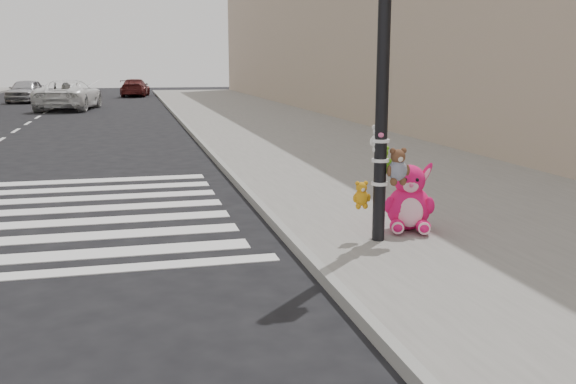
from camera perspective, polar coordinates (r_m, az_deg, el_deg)
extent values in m
plane|color=black|center=(6.26, -8.61, -11.34)|extent=(120.00, 120.00, 0.00)
cube|color=slate|center=(16.84, 5.28, 3.39)|extent=(7.00, 80.00, 0.14)
cube|color=gray|center=(16.06, -6.46, 2.97)|extent=(0.12, 80.00, 0.15)
cylinder|color=black|center=(8.16, 8.40, 9.42)|extent=(0.16, 0.16, 4.00)
cylinder|color=white|center=(8.30, 8.15, 0.77)|extent=(0.22, 0.22, 0.04)
cylinder|color=white|center=(8.25, 8.20, 2.81)|extent=(0.22, 0.22, 0.04)
cylinder|color=white|center=(8.22, 8.25, 4.54)|extent=(0.22, 0.22, 0.04)
ellipsoid|color=#F21466|center=(8.75, 9.67, -3.17)|extent=(0.29, 0.37, 0.18)
ellipsoid|color=#F21466|center=(8.79, 11.92, -3.19)|extent=(0.29, 0.37, 0.18)
ellipsoid|color=#F21466|center=(8.98, 10.67, -1.38)|extent=(0.75, 0.69, 0.62)
ellipsoid|color=#F9BFD1|center=(8.78, 10.81, -1.81)|extent=(0.36, 0.22, 0.40)
sphere|color=#F21466|center=(8.90, 10.76, 1.04)|extent=(0.54, 0.54, 0.42)
ellipsoid|color=#F21466|center=(8.89, 9.53, 1.45)|extent=(0.31, 0.18, 0.42)
ellipsoid|color=#F21466|center=(8.94, 12.00, 1.40)|extent=(0.31, 0.18, 0.42)
imported|color=white|center=(35.65, -18.89, 8.17)|extent=(3.34, 5.84, 1.54)
imported|color=#541818|center=(48.49, -13.43, 9.01)|extent=(2.32, 4.54, 1.26)
imported|color=#B7B6BC|center=(43.21, -22.26, 8.33)|extent=(2.20, 4.36, 1.42)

